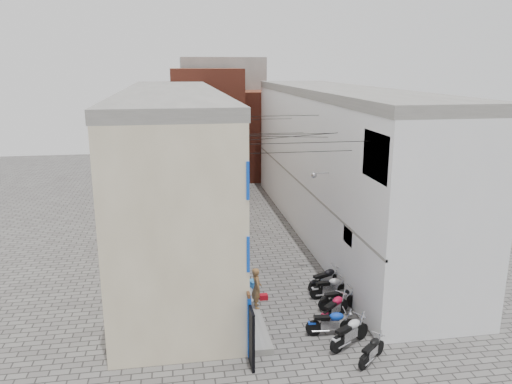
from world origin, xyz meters
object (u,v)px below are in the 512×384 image
motorcycle_d (335,307)px  person_a (257,288)px  motorcycle_b (350,331)px  red_crate (263,297)px  water_jug_near (255,287)px  motorcycle_f (330,286)px  motorcycle_g (326,278)px  motorcycle_e (339,297)px  motorcycle_a (372,349)px  water_jug_far (252,286)px  motorcycle_c (331,321)px  person_b (236,255)px

motorcycle_d → person_a: size_ratio=1.10×
motorcycle_b → red_crate: bearing=179.2°
person_a → water_jug_near: size_ratio=3.25×
motorcycle_f → motorcycle_b: bearing=-11.3°
motorcycle_g → red_crate: motorcycle_g is taller
motorcycle_b → person_a: (-3.04, 3.15, 0.54)m
motorcycle_b → motorcycle_g: bearing=142.3°
motorcycle_e → water_jug_near: (-3.35, 2.18, -0.28)m
motorcycle_b → motorcycle_g: size_ratio=1.03×
motorcycle_a → red_crate: 6.20m
motorcycle_b → water_jug_near: size_ratio=3.80×
motorcycle_f → motorcycle_a: bearing=-5.1°
motorcycle_a → water_jug_far: size_ratio=3.13×
motorcycle_d → red_crate: bearing=-170.8°
motorcycle_g → water_jug_far: 3.48m
motorcycle_a → water_jug_far: motorcycle_a is taller
motorcycle_b → motorcycle_d: size_ratio=1.06×
motorcycle_d → water_jug_near: (-2.87, 3.00, -0.29)m
water_jug_far → motorcycle_b: bearing=-61.1°
motorcycle_b → motorcycle_f: (0.50, 3.98, -0.04)m
motorcycle_a → water_jug_far: (-3.31, 6.36, -0.23)m
motorcycle_g → water_jug_near: (-3.37, 0.17, -0.31)m
motorcycle_c → red_crate: motorcycle_c is taller
water_jug_far → motorcycle_f: bearing=-20.1°
motorcycle_d → motorcycle_c: bearing=-63.9°
motorcycle_e → red_crate: size_ratio=5.06×
motorcycle_g → motorcycle_a: bearing=-25.4°
motorcycle_c → motorcycle_g: (1.03, 4.00, 0.01)m
water_jug_far → person_a: bearing=-94.1°
water_jug_near → motorcycle_d: bearing=-46.3°
person_a → person_b: (-0.37, 4.01, -0.03)m
motorcycle_f → person_a: size_ratio=1.09×
motorcycle_g → motorcycle_f: bearing=-28.0°
person_b → person_a: bearing=-161.0°
person_b → water_jug_far: 2.17m
motorcycle_f → red_crate: motorcycle_f is taller
motorcycle_d → motorcycle_f: (0.43, 1.95, -0.00)m
water_jug_near → water_jug_far: water_jug_far is taller
motorcycle_c → person_a: (-2.57, 2.28, 0.56)m
motorcycle_b → water_jug_near: motorcycle_b is taller
motorcycle_b → motorcycle_g: (0.56, 4.86, -0.02)m
motorcycle_f → red_crate: 3.08m
motorcycle_b → water_jug_far: size_ratio=3.75×
motorcycle_a → person_b: person_b is taller
motorcycle_e → motorcycle_f: bearing=176.4°
motorcycle_b → motorcycle_c: bearing=177.1°
person_a → motorcycle_a: bearing=-142.7°
motorcycle_a → water_jug_far: 7.17m
motorcycle_a → motorcycle_d: size_ratio=0.88×
motorcycle_b → motorcycle_d: motorcycle_b is taller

